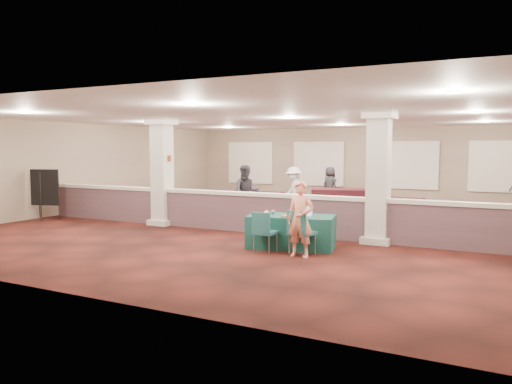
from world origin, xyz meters
The scene contains 32 objects.
ground centered at (0.00, 0.00, 0.00)m, with size 16.00×16.00×0.00m, color #491712.
wall_back centered at (0.00, 8.00, 1.60)m, with size 16.00×0.04×3.20m, color #7B6355.
wall_front centered at (0.00, -8.00, 1.60)m, with size 16.00×0.04×3.20m, color #7B6355.
wall_left centered at (-8.00, 0.00, 1.60)m, with size 0.04×16.00×3.20m, color #7B6355.
ceiling centered at (0.00, 0.00, 3.20)m, with size 16.00×16.00×0.02m, color silver.
partition_wall centered at (0.00, -1.50, 0.57)m, with size 15.60×0.28×1.10m.
column_left centered at (-3.50, -1.50, 1.64)m, with size 0.72×0.72×3.20m.
column_right centered at (3.00, -1.50, 1.64)m, with size 0.72×0.72×3.20m.
sconce_left centered at (-3.78, -1.50, 2.00)m, with size 0.12×0.12×0.18m.
sconce_right centered at (-3.22, -1.50, 2.00)m, with size 0.12×0.12×0.18m.
near_table centered at (1.37, -3.00, 0.38)m, with size 1.96×0.98×0.75m, color #0F392C.
conf_chair_main centered at (1.88, -3.72, 0.58)m, with size 0.58×0.58×0.98m.
conf_chair_side centered at (1.07, -3.86, 0.54)m, with size 0.47×0.48×0.92m.
easel_board centered at (-7.40, -2.50, 1.04)m, with size 0.93×0.57×1.64m.
woman centered at (1.92, -3.80, 0.81)m, with size 0.58×0.39×1.62m, color #FA8B6C.
far_table_front_left centered at (-2.50, 3.00, 0.35)m, with size 1.71×0.86×0.69m, color black.
far_table_front_center centered at (-1.28, 0.30, 0.33)m, with size 1.61×0.81×0.65m, color black.
far_table_front_right centered at (5.37, 1.64, 0.33)m, with size 1.63×0.82×0.66m, color black.
far_table_back_left centered at (-4.58, 3.20, 0.33)m, with size 1.61×0.80×0.65m, color black.
far_table_back_center centered at (0.23, 4.09, 0.41)m, with size 2.01×1.00×0.81m, color black.
far_table_back_right centered at (2.50, 3.20, 0.33)m, with size 1.65×0.83×0.67m, color black.
attendee_a centered at (-1.72, 0.55, 0.88)m, with size 0.84×0.47×1.76m, color black.
attendee_b centered at (-0.92, 2.54, 0.83)m, with size 1.06×0.49×1.66m, color silver.
attendee_d centered at (-0.91, 6.39, 0.77)m, with size 0.76×0.41×1.54m, color black.
laptop_base centered at (1.68, -2.99, 0.76)m, with size 0.34×0.24×0.02m, color silver.
laptop_screen centered at (1.66, -2.87, 0.89)m, with size 0.34×0.01×0.23m, color silver.
screen_glow centered at (1.66, -2.88, 0.87)m, with size 0.31×0.00×0.20m, color #AEB8D1.
knitting centered at (1.47, -3.24, 0.77)m, with size 0.41×0.31×0.03m, color #B9571D.
yarn_cream centered at (0.84, -3.22, 0.81)m, with size 0.11×0.11×0.11m, color beige.
yarn_red centered at (0.65, -3.10, 0.81)m, with size 0.10×0.10×0.10m, color maroon.
yarn_grey centered at (0.89, -2.97, 0.81)m, with size 0.11×0.11×0.11m, color #47474B.
scissors centered at (2.09, -3.15, 0.76)m, with size 0.12×0.03×0.01m, color #B41713.
Camera 1 is at (5.86, -13.51, 2.30)m, focal length 35.00 mm.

